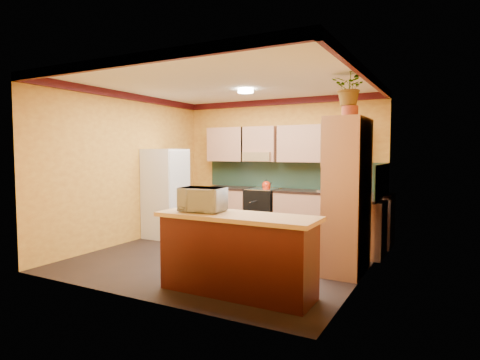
# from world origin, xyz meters

# --- Properties ---
(room_shell) EXTENTS (4.24, 4.24, 2.72)m
(room_shell) POSITION_xyz_m (0.02, 0.28, 2.09)
(room_shell) COLOR black
(room_shell) RESTS_ON ground
(base_cabinets_back) EXTENTS (3.65, 0.60, 0.88)m
(base_cabinets_back) POSITION_xyz_m (0.39, 1.80, 0.44)
(base_cabinets_back) COLOR tan
(base_cabinets_back) RESTS_ON ground
(countertop_back) EXTENTS (3.65, 0.62, 0.04)m
(countertop_back) POSITION_xyz_m (0.39, 1.80, 0.90)
(countertop_back) COLOR black
(countertop_back) RESTS_ON base_cabinets_back
(stove) EXTENTS (0.58, 0.58, 0.91)m
(stove) POSITION_xyz_m (-0.23, 1.80, 0.46)
(stove) COLOR black
(stove) RESTS_ON ground
(kettle) EXTENTS (0.19, 0.19, 0.18)m
(kettle) POSITION_xyz_m (-0.13, 1.75, 1.00)
(kettle) COLOR red
(kettle) RESTS_ON stove
(sink) EXTENTS (0.48, 0.40, 0.03)m
(sink) POSITION_xyz_m (1.17, 1.80, 0.94)
(sink) COLOR silver
(sink) RESTS_ON countertop_back
(base_cabinets_right) EXTENTS (0.60, 0.80, 0.88)m
(base_cabinets_right) POSITION_xyz_m (1.80, 1.01, 0.44)
(base_cabinets_right) COLOR tan
(base_cabinets_right) RESTS_ON ground
(countertop_right) EXTENTS (0.62, 0.80, 0.04)m
(countertop_right) POSITION_xyz_m (1.80, 1.01, 0.90)
(countertop_right) COLOR black
(countertop_right) RESTS_ON base_cabinets_right
(fridge) EXTENTS (0.68, 0.66, 1.70)m
(fridge) POSITION_xyz_m (-1.75, 0.64, 0.85)
(fridge) COLOR silver
(fridge) RESTS_ON ground
(pantry) EXTENTS (0.48, 0.90, 2.10)m
(pantry) POSITION_xyz_m (1.85, 0.04, 1.05)
(pantry) COLOR tan
(pantry) RESTS_ON ground
(fern_pot) EXTENTS (0.22, 0.22, 0.16)m
(fern_pot) POSITION_xyz_m (1.85, 0.09, 2.18)
(fern_pot) COLOR brown
(fern_pot) RESTS_ON pantry
(fern) EXTENTS (0.57, 0.54, 0.50)m
(fern) POSITION_xyz_m (1.85, 0.09, 2.51)
(fern) COLOR tan
(fern) RESTS_ON fern_pot
(breakfast_bar) EXTENTS (1.80, 0.55, 0.88)m
(breakfast_bar) POSITION_xyz_m (0.93, -1.42, 0.44)
(breakfast_bar) COLOR #4E1B12
(breakfast_bar) RESTS_ON ground
(bar_top) EXTENTS (1.90, 0.65, 0.05)m
(bar_top) POSITION_xyz_m (0.93, -1.42, 0.91)
(bar_top) COLOR #DEBA6C
(bar_top) RESTS_ON breakfast_bar
(microwave) EXTENTS (0.56, 0.41, 0.29)m
(microwave) POSITION_xyz_m (0.46, -1.42, 1.07)
(microwave) COLOR silver
(microwave) RESTS_ON bar_top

